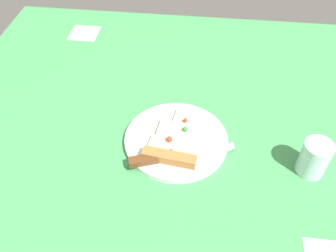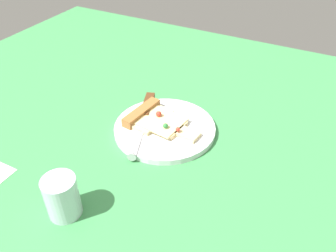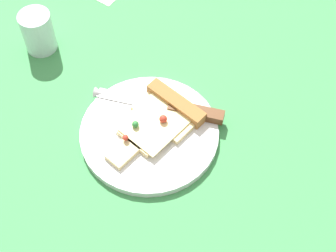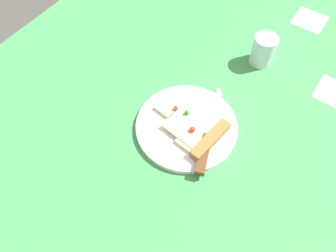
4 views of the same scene
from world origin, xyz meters
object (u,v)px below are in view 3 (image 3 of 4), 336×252
object	(u,v)px
plate	(149,133)
pizza_slice	(159,119)
drinking_glass	(38,32)
knife	(171,107)

from	to	relation	value
plate	pizza_slice	bearing A→B (deg)	-6.99
plate	drinking_glass	world-z (taller)	drinking_glass
plate	knife	size ratio (longest dim) A/B	1.04
plate	knife	bearing A→B (deg)	-4.03
pizza_slice	knife	world-z (taller)	pizza_slice
drinking_glass	pizza_slice	bearing A→B (deg)	-94.17
plate	drinking_glass	bearing A→B (deg)	80.92
plate	knife	world-z (taller)	knife
plate	drinking_glass	size ratio (longest dim) A/B	2.91
knife	plate	bearing A→B (deg)	155.98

